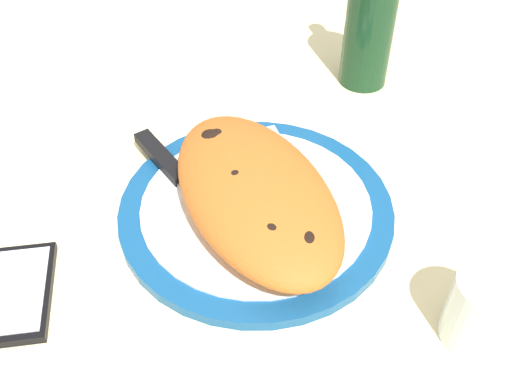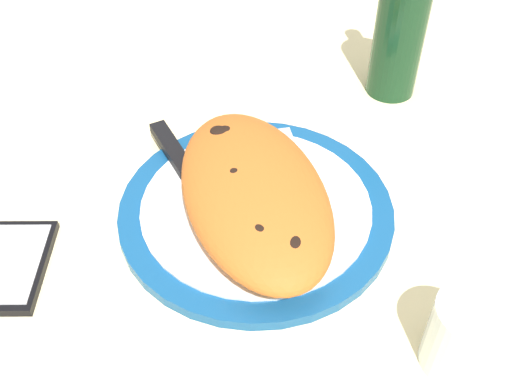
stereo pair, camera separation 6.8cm
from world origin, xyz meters
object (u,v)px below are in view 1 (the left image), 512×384
at_px(plate, 256,210).
at_px(fork, 286,163).
at_px(calzone, 256,193).
at_px(water_glass, 482,313).
at_px(wine_bottle, 371,18).
at_px(knife, 173,171).
at_px(smartphone, 16,293).

bearing_deg(plate, fork, -56.52).
distance_m(plate, calzone, 0.04).
bearing_deg(calzone, plate, -28.02).
xyz_separation_m(water_glass, wine_bottle, (0.41, -0.16, 0.06)).
height_order(plate, calzone, calzone).
bearing_deg(calzone, wine_bottle, -57.08).
distance_m(calzone, wine_bottle, 0.33).
bearing_deg(water_glass, knife, 27.14).
height_order(plate, knife, knife).
xyz_separation_m(calzone, water_glass, (-0.23, -0.11, -0.01)).
height_order(knife, wine_bottle, wine_bottle).
height_order(smartphone, wine_bottle, wine_bottle).
bearing_deg(plate, wine_bottle, -58.22).
distance_m(smartphone, wine_bottle, 0.56).
bearing_deg(wine_bottle, knife, 102.50).
relative_size(plate, wine_bottle, 1.27).
distance_m(plate, knife, 0.11).
bearing_deg(knife, wine_bottle, -77.50).
relative_size(fork, wine_bottle, 0.72).
bearing_deg(plate, calzone, 151.98).
height_order(fork, smartphone, fork).
bearing_deg(water_glass, calzone, 26.60).
xyz_separation_m(calzone, wine_bottle, (0.18, -0.27, 0.05)).
distance_m(fork, knife, 0.14).
height_order(plate, fork, fork).
height_order(calzone, knife, calzone).
xyz_separation_m(fork, knife, (0.05, 0.13, 0.00)).
bearing_deg(smartphone, calzone, -95.70).
distance_m(plate, water_glass, 0.26).
distance_m(plate, wine_bottle, 0.33).
distance_m(calzone, fork, 0.09).
bearing_deg(smartphone, wine_bottle, -74.29).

